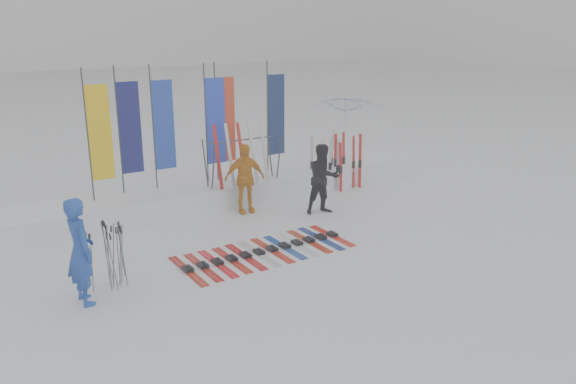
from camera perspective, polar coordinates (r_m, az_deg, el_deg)
ground at (r=12.00m, az=3.38°, el=-6.54°), size 120.00×120.00×0.00m
snow_bank at (r=15.63m, az=-6.61°, el=0.02°), size 14.00×1.60×0.60m
person_blue at (r=10.36m, az=-20.34°, el=-5.66°), size 0.52×0.74×1.93m
person_black at (r=14.48m, az=3.61°, el=1.30°), size 1.01×0.86×1.83m
person_yellow at (r=14.56m, az=-4.43°, el=1.37°), size 1.14×0.64×1.83m
tent_canopy at (r=19.78m, az=5.96°, el=6.25°), size 2.68×2.73×2.45m
ski_row at (r=12.19m, az=-2.33°, el=-5.99°), size 3.78×1.69×0.07m
pole_cluster at (r=10.95m, az=-17.56°, el=-6.25°), size 0.82×0.61×1.26m
feather_flags at (r=15.06m, az=-10.15°, el=6.84°), size 5.63×0.29×3.20m
ski_rack at (r=15.21m, az=-4.62°, el=3.84°), size 2.04×0.80×1.23m
upright_skis at (r=16.85m, az=4.84°, el=2.99°), size 1.33×0.80×1.68m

